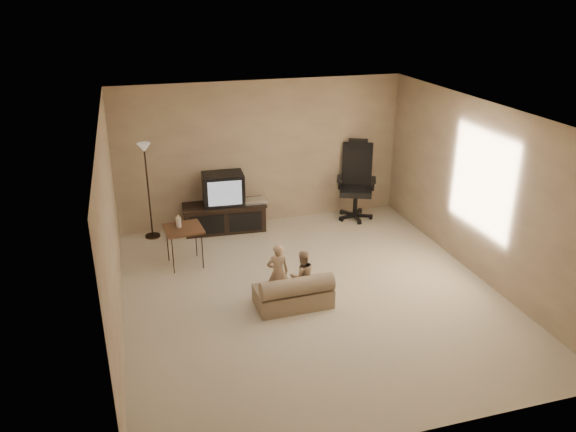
# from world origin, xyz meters

# --- Properties ---
(floor) EXTENTS (5.50, 5.50, 0.00)m
(floor) POSITION_xyz_m (0.00, 0.00, 0.00)
(floor) COLOR beige
(floor) RESTS_ON ground
(room_shell) EXTENTS (5.50, 5.50, 5.50)m
(room_shell) POSITION_xyz_m (0.00, 0.00, 1.52)
(room_shell) COLOR white
(room_shell) RESTS_ON floor
(tv_stand) EXTENTS (1.45, 0.61, 1.02)m
(tv_stand) POSITION_xyz_m (-0.73, 2.49, 0.42)
(tv_stand) COLOR black
(tv_stand) RESTS_ON floor
(office_chair) EXTENTS (0.85, 0.87, 1.41)m
(office_chair) POSITION_xyz_m (1.66, 2.43, 0.51)
(office_chair) COLOR black
(office_chair) RESTS_ON floor
(side_table) EXTENTS (0.59, 0.59, 0.82)m
(side_table) POSITION_xyz_m (-1.55, 1.37, 0.59)
(side_table) COLOR brown
(side_table) RESTS_ON floor
(floor_lamp) EXTENTS (0.25, 0.25, 1.62)m
(floor_lamp) POSITION_xyz_m (-1.97, 2.55, 1.18)
(floor_lamp) COLOR black
(floor_lamp) RESTS_ON floor
(child_sofa) EXTENTS (1.00, 0.59, 0.48)m
(child_sofa) POSITION_xyz_m (-0.32, -0.25, 0.20)
(child_sofa) COLOR tan
(child_sofa) RESTS_ON floor
(toddler_left) EXTENTS (0.31, 0.24, 0.82)m
(toddler_left) POSITION_xyz_m (-0.47, -0.03, 0.41)
(toddler_left) COLOR tan
(toddler_left) RESTS_ON floor
(toddler_right) EXTENTS (0.35, 0.20, 0.72)m
(toddler_right) POSITION_xyz_m (-0.16, -0.11, 0.36)
(toddler_right) COLOR tan
(toddler_right) RESTS_ON floor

